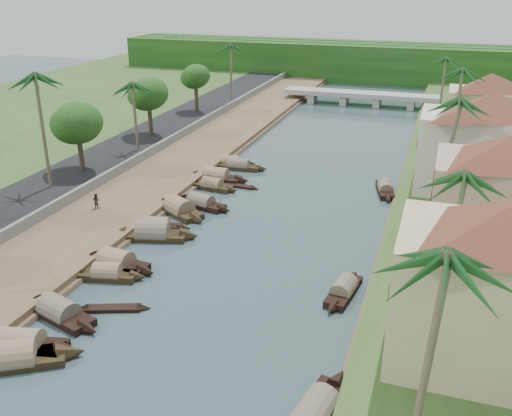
% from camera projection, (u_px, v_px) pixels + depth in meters
% --- Properties ---
extents(ground, '(220.00, 220.00, 0.00)m').
position_uv_depth(ground, '(207.00, 306.00, 41.24)').
color(ground, '#354A4F').
rests_on(ground, ground).
extents(left_bank, '(10.00, 180.00, 0.80)m').
position_uv_depth(left_bank, '(144.00, 186.00, 63.31)').
color(left_bank, brown).
rests_on(left_bank, ground).
extents(right_bank, '(16.00, 180.00, 1.20)m').
position_uv_depth(right_bank, '(479.00, 225.00, 53.03)').
color(right_bank, '#314F1F').
rests_on(right_bank, ground).
extents(road, '(8.00, 180.00, 1.40)m').
position_uv_depth(road, '(79.00, 176.00, 65.67)').
color(road, black).
rests_on(road, ground).
extents(retaining_wall, '(0.40, 180.00, 1.10)m').
position_uv_depth(retaining_wall, '(111.00, 174.00, 64.17)').
color(retaining_wall, slate).
rests_on(retaining_wall, left_bank).
extents(treeline, '(120.00, 14.00, 8.00)m').
position_uv_depth(treeline, '(381.00, 62.00, 127.51)').
color(treeline, '#133E10').
rests_on(treeline, ground).
extents(bridge, '(28.00, 4.00, 2.40)m').
position_uv_depth(bridge, '(361.00, 96.00, 103.79)').
color(bridge, '#9A9A90').
rests_on(bridge, ground).
extents(building_near, '(14.85, 14.85, 10.20)m').
position_uv_depth(building_near, '(506.00, 284.00, 31.52)').
color(building_near, beige).
rests_on(building_near, right_bank).
extents(building_mid, '(14.11, 14.11, 9.70)m').
position_uv_depth(building_mid, '(505.00, 193.00, 45.38)').
color(building_mid, tan).
rests_on(building_mid, right_bank).
extents(building_far, '(15.59, 15.59, 10.20)m').
position_uv_depth(building_far, '(485.00, 143.00, 57.86)').
color(building_far, beige).
rests_on(building_far, right_bank).
extents(building_distant, '(12.62, 12.62, 9.20)m').
position_uv_depth(building_distant, '(487.00, 108.00, 75.32)').
color(building_distant, beige).
rests_on(building_distant, right_bank).
extents(sampan_1, '(8.31, 3.56, 2.39)m').
position_uv_depth(sampan_1, '(20.00, 346.00, 36.05)').
color(sampan_1, black).
rests_on(sampan_1, ground).
extents(sampan_2, '(8.72, 6.26, 2.37)m').
position_uv_depth(sampan_2, '(10.00, 360.00, 34.83)').
color(sampan_2, black).
rests_on(sampan_2, ground).
extents(sampan_3, '(8.21, 4.03, 2.18)m').
position_uv_depth(sampan_3, '(59.00, 312.00, 39.70)').
color(sampan_3, black).
rests_on(sampan_3, ground).
extents(sampan_4, '(6.51, 2.68, 1.87)m').
position_uv_depth(sampan_4, '(108.00, 274.00, 44.78)').
color(sampan_4, black).
rests_on(sampan_4, ground).
extents(sampan_5, '(7.73, 2.72, 2.40)m').
position_uv_depth(sampan_5, '(116.00, 263.00, 46.42)').
color(sampan_5, black).
rests_on(sampan_5, ground).
extents(sampan_6, '(8.76, 4.05, 2.51)m').
position_uv_depth(sampan_6, '(153.00, 234.00, 51.66)').
color(sampan_6, black).
rests_on(sampan_6, ground).
extents(sampan_7, '(6.65, 2.60, 1.80)m').
position_uv_depth(sampan_7, '(157.00, 226.00, 53.28)').
color(sampan_7, black).
rests_on(sampan_7, ground).
extents(sampan_8, '(7.97, 5.69, 2.47)m').
position_uv_depth(sampan_8, '(179.00, 209.00, 57.06)').
color(sampan_8, black).
rests_on(sampan_8, ground).
extents(sampan_9, '(7.71, 3.39, 1.96)m').
position_uv_depth(sampan_9, '(201.00, 203.00, 58.72)').
color(sampan_9, black).
rests_on(sampan_9, ground).
extents(sampan_10, '(6.62, 2.21, 1.85)m').
position_uv_depth(sampan_10, '(212.00, 186.00, 63.50)').
color(sampan_10, black).
rests_on(sampan_10, ground).
extents(sampan_11, '(8.18, 2.22, 2.32)m').
position_uv_depth(sampan_11, '(216.00, 177.00, 66.11)').
color(sampan_11, black).
rests_on(sampan_11, ground).
extents(sampan_12, '(7.55, 1.78, 1.84)m').
position_uv_depth(sampan_12, '(238.00, 166.00, 69.99)').
color(sampan_12, black).
rests_on(sampan_12, ground).
extents(sampan_13, '(6.80, 3.09, 1.88)m').
position_uv_depth(sampan_13, '(230.00, 163.00, 71.15)').
color(sampan_13, black).
rests_on(sampan_13, ground).
extents(sampan_15, '(2.29, 6.92, 1.87)m').
position_uv_depth(sampan_15, '(344.00, 290.00, 42.50)').
color(sampan_15, black).
rests_on(sampan_15, ground).
extents(sampan_16, '(3.00, 7.40, 1.84)m').
position_uv_depth(sampan_16, '(385.00, 189.00, 62.54)').
color(sampan_16, black).
rests_on(sampan_16, ground).
extents(canoe_1, '(5.47, 2.75, 0.89)m').
position_uv_depth(canoe_1, '(113.00, 309.00, 40.71)').
color(canoe_1, black).
rests_on(canoe_1, ground).
extents(canoe_2, '(5.47, 1.28, 0.79)m').
position_uv_depth(canoe_2, '(237.00, 186.00, 64.32)').
color(canoe_2, black).
rests_on(canoe_2, ground).
extents(palm_0, '(3.20, 3.20, 12.67)m').
position_uv_depth(palm_0, '(437.00, 260.00, 21.93)').
color(palm_0, brown).
rests_on(palm_0, ground).
extents(palm_1, '(3.20, 3.20, 10.72)m').
position_uv_depth(palm_1, '(459.00, 177.00, 36.64)').
color(palm_1, brown).
rests_on(palm_1, ground).
extents(palm_2, '(3.20, 3.20, 12.22)m').
position_uv_depth(palm_2, '(450.00, 102.00, 50.94)').
color(palm_2, brown).
rests_on(palm_2, ground).
extents(palm_3, '(3.20, 3.20, 12.40)m').
position_uv_depth(palm_3, '(461.00, 72.00, 65.87)').
color(palm_3, brown).
rests_on(palm_3, ground).
extents(palm_5, '(3.20, 3.20, 13.24)m').
position_uv_depth(palm_5, '(35.00, 78.00, 56.07)').
color(palm_5, brown).
rests_on(palm_5, ground).
extents(palm_6, '(3.20, 3.20, 9.93)m').
position_uv_depth(palm_6, '(133.00, 86.00, 69.86)').
color(palm_6, brown).
rests_on(palm_6, ground).
extents(palm_7, '(3.20, 3.20, 11.36)m').
position_uv_depth(palm_7, '(446.00, 60.00, 82.33)').
color(palm_7, brown).
rests_on(palm_7, ground).
extents(palm_8, '(3.20, 3.20, 11.45)m').
position_uv_depth(palm_8, '(230.00, 47.00, 95.02)').
color(palm_8, brown).
rests_on(palm_8, ground).
extents(tree_3, '(5.48, 5.48, 7.75)m').
position_uv_depth(tree_3, '(77.00, 124.00, 63.43)').
color(tree_3, '#4E3F2C').
rests_on(tree_3, ground).
extents(tree_4, '(5.18, 5.18, 7.80)m').
position_uv_depth(tree_4, '(148.00, 95.00, 77.87)').
color(tree_4, '#4E3F2C').
rests_on(tree_4, ground).
extents(tree_5, '(4.37, 4.37, 7.37)m').
position_uv_depth(tree_5, '(196.00, 77.00, 91.78)').
color(tree_5, '#4E3F2C').
rests_on(tree_5, ground).
extents(person_far, '(0.76, 0.60, 1.52)m').
position_uv_depth(person_far, '(96.00, 201.00, 56.17)').
color(person_far, '#352E25').
rests_on(person_far, left_bank).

